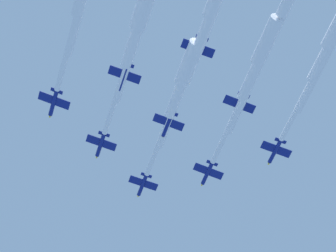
{
  "coord_description": "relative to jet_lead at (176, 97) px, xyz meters",
  "views": [
    {
      "loc": [
        -110.55,
        76.91,
        -1.51
      ],
      "look_at": [
        0.0,
        0.0,
        155.23
      ],
      "focal_mm": 83.04,
      "sensor_mm": 36.0,
      "label": 1
    }
  ],
  "objects": [
    {
      "name": "jet_lead",
      "position": [
        0.0,
        0.0,
        0.0
      ],
      "size": [
        54.93,
        22.61,
        4.02
      ],
      "color": "navy"
    },
    {
      "name": "jet_port_inner",
      "position": [
        -7.9,
        18.85,
        -0.8
      ],
      "size": [
        56.23,
        23.24,
        4.08
      ],
      "color": "navy"
    },
    {
      "name": "jet_starboard_inner",
      "position": [
        -17.46,
        -10.69,
        -2.62
      ],
      "size": [
        56.51,
        23.0,
        4.16
      ],
      "color": "navy"
    },
    {
      "name": "jet_port_mid",
      "position": [
        -20.82,
        6.43,
        -0.7
      ],
      "size": [
        50.84,
        20.98,
        4.1
      ],
      "color": "navy"
    },
    {
      "name": "jet_port_outer",
      "position": [
        -30.69,
        -22.41,
        -1.49
      ],
      "size": [
        51.61,
        21.8,
        4.14
      ],
      "color": "navy"
    }
  ]
}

